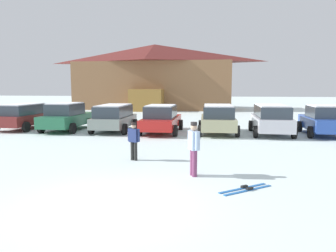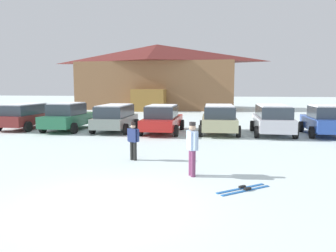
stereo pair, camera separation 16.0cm
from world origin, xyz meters
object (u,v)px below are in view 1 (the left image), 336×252
pair_of_skis (246,189)px  parked_maroon_van (23,115)px  parked_beige_suv (218,118)px  parked_green_coupe (67,117)px  skier_teen_in_navy_coat (134,139)px  parked_silver_wagon (271,118)px  ski_lodge (155,76)px  parked_blue_hatchback (324,120)px  skier_adult_in_blue_parka (194,146)px  parked_red_sedan (161,119)px  parked_grey_wagon (114,117)px

pair_of_skis → parked_maroon_van: bearing=140.7°
parked_beige_suv → parked_green_coupe: bearing=179.5°
parked_maroon_van → skier_teen_in_navy_coat: bearing=-39.8°
parked_green_coupe → parked_silver_wagon: bearing=0.0°
ski_lodge → parked_beige_suv: size_ratio=4.55×
parked_maroon_van → pair_of_skis: 16.79m
parked_blue_hatchback → skier_adult_in_blue_parka: size_ratio=2.46×
parked_red_sedan → parked_beige_suv: (3.30, 0.09, 0.07)m
parked_grey_wagon → parked_blue_hatchback: 12.10m
ski_lodge → skier_adult_in_blue_parka: bearing=-77.5°
parked_green_coupe → skier_adult_in_blue_parka: parked_green_coupe is taller
skier_adult_in_blue_parka → parked_green_coupe: bearing=132.3°
parked_maroon_van → ski_lodge: bearing=76.3°
parked_red_sedan → parked_silver_wagon: size_ratio=1.03×
parked_silver_wagon → skier_teen_in_navy_coat: parked_silver_wagon is taller
ski_lodge → parked_red_sedan: 21.17m
parked_green_coupe → skier_adult_in_blue_parka: bearing=-47.7°
parked_green_coupe → skier_adult_in_blue_parka: 12.56m
parked_grey_wagon → pair_of_skis: (6.87, -10.43, -0.86)m
parked_red_sedan → parked_beige_suv: parked_beige_suv is taller
parked_red_sedan → parked_green_coupe: bearing=178.4°
parked_maroon_van → parked_green_coupe: bearing=-3.4°
parked_red_sedan → skier_teen_in_navy_coat: size_ratio=3.26×
parked_grey_wagon → skier_teen_in_navy_coat: 8.06m
ski_lodge → parked_maroon_van: 20.99m
parked_blue_hatchback → skier_adult_in_blue_parka: bearing=-125.5°
skier_teen_in_navy_coat → parked_red_sedan: bearing=91.1°
parked_maroon_van → parked_beige_suv: (12.32, -0.26, 0.02)m
parked_green_coupe → parked_grey_wagon: 3.04m
ski_lodge → parked_green_coupe: bearing=-95.2°
parked_red_sedan → parked_blue_hatchback: (9.17, 0.26, 0.02)m
parked_green_coupe → parked_blue_hatchback: size_ratio=1.09×
parked_grey_wagon → parked_blue_hatchback: size_ratio=1.02×
parked_maroon_van → parked_beige_suv: bearing=-1.2°
parked_grey_wagon → parked_beige_suv: parked_beige_suv is taller
ski_lodge → parked_beige_suv: bearing=-70.1°
parked_blue_hatchback → skier_teen_in_navy_coat: 11.76m
parked_maroon_van → parked_blue_hatchback: parked_blue_hatchback is taller
parked_green_coupe → pair_of_skis: 14.42m
parked_grey_wagon → parked_red_sedan: (2.93, -0.16, -0.05)m
parked_green_coupe → skier_teen_in_navy_coat: parked_green_coupe is taller
parked_red_sedan → pair_of_skis: parked_red_sedan is taller
parked_maroon_van → skier_teen_in_navy_coat: 11.94m
pair_of_skis → parked_red_sedan: bearing=111.0°
parked_beige_suv → parked_blue_hatchback: size_ratio=1.02×
parked_green_coupe → parked_red_sedan: (5.97, -0.17, -0.03)m
parked_red_sedan → parked_beige_suv: size_ratio=1.09×
parked_green_coupe → parked_red_sedan: 5.97m
parked_maroon_van → parked_grey_wagon: size_ratio=0.98×
parked_red_sedan → parked_maroon_van: bearing=177.8°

